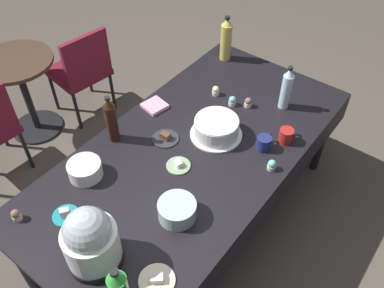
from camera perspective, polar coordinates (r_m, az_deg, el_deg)
name	(u,v)px	position (r m, az deg, el deg)	size (l,w,h in m)	color
ground	(192,221)	(3.07, 0.00, -10.57)	(9.00, 9.00, 0.00)	brown
potluck_table	(192,157)	(2.53, 0.00, -1.78)	(2.20, 1.10, 0.75)	black
frosted_layer_cake	(216,128)	(2.54, 3.38, 2.21)	(0.32, 0.32, 0.12)	silver
slow_cooker	(90,240)	(1.96, -13.81, -12.76)	(0.27, 0.27, 0.35)	black
glass_salad_bowl	(177,210)	(2.14, -2.07, -9.08)	(0.20, 0.20, 0.10)	#B2C6BC
ceramic_snack_bowl	(85,170)	(2.39, -14.53, -3.43)	(0.19, 0.19, 0.09)	silver
dessert_plate_teal	(66,214)	(2.27, -17.02, -9.27)	(0.14, 0.14, 0.05)	teal
dessert_plate_cream	(157,280)	(2.00, -4.87, -18.16)	(0.17, 0.17, 0.04)	beige
dessert_plate_charcoal	(165,138)	(2.55, -3.68, 0.86)	(0.17, 0.17, 0.05)	#2D2D33
dessert_plate_sage	(178,165)	(2.39, -1.89, -2.92)	(0.14, 0.14, 0.04)	#8CA87F
cupcake_vanilla	(272,165)	(2.40, 10.93, -2.88)	(0.05, 0.05, 0.07)	beige
cupcake_cocoa	(232,101)	(2.79, 5.58, 5.91)	(0.05, 0.05, 0.07)	beige
cupcake_rose	(16,215)	(2.33, -23.08, -9.00)	(0.05, 0.05, 0.07)	beige
cupcake_berry	(216,91)	(2.87, 3.29, 7.33)	(0.05, 0.05, 0.07)	beige
cupcake_mint	(248,103)	(2.79, 7.75, 5.68)	(0.05, 0.05, 0.07)	beige
soda_bottle_cola	(111,120)	(2.50, -11.06, 3.26)	(0.07, 0.07, 0.32)	#33190F
soda_bottle_water	(286,89)	(2.76, 12.89, 7.42)	(0.07, 0.07, 0.32)	silver
soda_bottle_ginger_ale	(226,40)	(3.16, 4.72, 14.15)	(0.08, 0.08, 0.35)	gold
coffee_mug_navy	(264,143)	(2.50, 9.90, 0.18)	(0.13, 0.09, 0.09)	navy
coffee_mug_red	(286,135)	(2.57, 12.85, 1.16)	(0.13, 0.09, 0.09)	#B2231E
paper_napkin_stack	(155,106)	(2.78, -5.17, 5.27)	(0.14, 0.14, 0.02)	pink
maroon_chair_right	(82,69)	(3.70, -14.95, 10.01)	(0.50, 0.50, 0.85)	maroon
round_cafe_table	(22,83)	(3.68, -22.37, 7.78)	(0.60, 0.60, 0.72)	#473323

